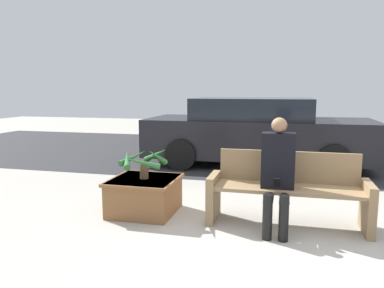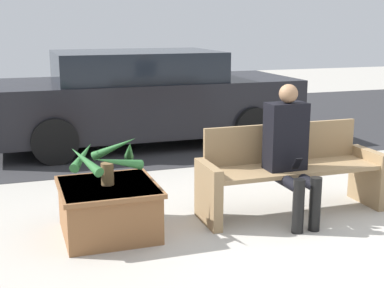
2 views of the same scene
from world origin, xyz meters
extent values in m
plane|color=#ADA89E|center=(0.00, 0.00, 0.00)|extent=(30.00, 30.00, 0.00)
cube|color=#2D2D30|center=(0.00, 5.42, 0.00)|extent=(20.00, 6.00, 0.01)
cube|color=#8C704C|center=(-0.83, 0.52, 0.28)|extent=(0.09, 0.53, 0.57)
cube|color=#8C704C|center=(0.91, 0.52, 0.28)|extent=(0.09, 0.53, 0.57)
cube|color=#8C704C|center=(0.04, 0.52, 0.45)|extent=(1.65, 0.49, 0.04)
cube|color=#8C704C|center=(0.04, 0.76, 0.66)|extent=(1.65, 0.04, 0.38)
cube|color=black|center=(-0.07, 0.48, 0.78)|extent=(0.37, 0.22, 0.63)
sphere|color=#8C6647|center=(-0.07, 0.46, 1.19)|extent=(0.18, 0.18, 0.18)
cylinder|color=black|center=(-0.15, 0.26, 0.41)|extent=(0.11, 0.43, 0.11)
cylinder|color=black|center=(0.01, 0.26, 0.41)|extent=(0.11, 0.43, 0.11)
cylinder|color=black|center=(-0.15, 0.05, 0.25)|extent=(0.10, 0.10, 0.49)
cylinder|color=black|center=(0.01, 0.05, 0.25)|extent=(0.10, 0.10, 0.49)
cube|color=black|center=(-0.07, 0.25, 0.58)|extent=(0.07, 0.09, 0.12)
cube|color=brown|center=(-1.74, 0.56, 0.23)|extent=(0.79, 0.80, 0.45)
cube|color=brown|center=(-1.74, 0.56, 0.43)|extent=(0.84, 0.85, 0.04)
cylinder|color=brown|center=(-1.74, 0.56, 0.55)|extent=(0.11, 0.11, 0.19)
cone|color=#2D6B33|center=(-1.55, 0.53, 0.75)|extent=(0.16, 0.44, 0.29)
cone|color=#2D6B33|center=(-1.64, 0.74, 0.74)|extent=(0.42, 0.29, 0.26)
cone|color=#2D6B33|center=(-1.93, 0.66, 0.70)|extent=(0.28, 0.44, 0.20)
cone|color=#2D6B33|center=(-1.93, 0.48, 0.71)|extent=(0.26, 0.44, 0.21)
cone|color=#2D6B33|center=(-1.68, 0.36, 0.70)|extent=(0.46, 0.21, 0.19)
cube|color=black|center=(-0.56, 4.04, 0.59)|extent=(4.59, 1.80, 0.77)
cube|color=black|center=(-0.68, 4.04, 1.19)|extent=(2.39, 1.66, 0.43)
cylinder|color=black|center=(0.86, 3.14, 0.31)|extent=(0.62, 0.18, 0.62)
cylinder|color=black|center=(0.86, 4.94, 0.31)|extent=(0.62, 0.18, 0.62)
cylinder|color=black|center=(-1.99, 3.14, 0.31)|extent=(0.62, 0.18, 0.62)
cylinder|color=black|center=(-1.99, 4.94, 0.31)|extent=(0.62, 0.18, 0.62)
camera|label=1|loc=(0.00, -3.83, 1.59)|focal=35.00mm
camera|label=2|loc=(-2.47, -3.87, 1.83)|focal=50.00mm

